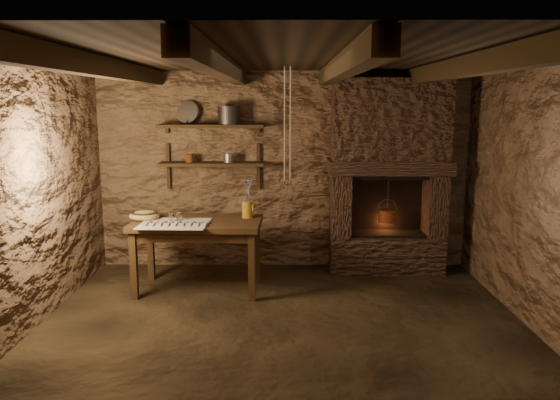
{
  "coord_description": "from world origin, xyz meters",
  "views": [
    {
      "loc": [
        0.02,
        -4.65,
        2.02
      ],
      "look_at": [
        -0.03,
        0.9,
        1.03
      ],
      "focal_mm": 35.0,
      "sensor_mm": 36.0,
      "label": 1
    }
  ],
  "objects_px": {
    "work_table": "(198,253)",
    "red_pot": "(387,215)",
    "stoneware_jug": "(248,201)",
    "iron_stockpot": "(229,116)",
    "wooden_bowl": "(145,216)"
  },
  "relations": [
    {
      "from": "wooden_bowl",
      "to": "iron_stockpot",
      "type": "bearing_deg",
      "value": 39.91
    },
    {
      "from": "stoneware_jug",
      "to": "iron_stockpot",
      "type": "height_order",
      "value": "iron_stockpot"
    },
    {
      "from": "wooden_bowl",
      "to": "red_pot",
      "type": "height_order",
      "value": "red_pot"
    },
    {
      "from": "iron_stockpot",
      "to": "red_pot",
      "type": "height_order",
      "value": "iron_stockpot"
    },
    {
      "from": "iron_stockpot",
      "to": "wooden_bowl",
      "type": "bearing_deg",
      "value": -140.09
    },
    {
      "from": "stoneware_jug",
      "to": "work_table",
      "type": "bearing_deg",
      "value": -169.61
    },
    {
      "from": "wooden_bowl",
      "to": "red_pot",
      "type": "distance_m",
      "value": 2.81
    },
    {
      "from": "work_table",
      "to": "red_pot",
      "type": "distance_m",
      "value": 2.28
    },
    {
      "from": "work_table",
      "to": "iron_stockpot",
      "type": "relative_size",
      "value": 5.4
    },
    {
      "from": "work_table",
      "to": "red_pot",
      "type": "relative_size",
      "value": 2.56
    },
    {
      "from": "red_pot",
      "to": "work_table",
      "type": "bearing_deg",
      "value": -163.21
    },
    {
      "from": "iron_stockpot",
      "to": "red_pot",
      "type": "bearing_deg",
      "value": -3.65
    },
    {
      "from": "work_table",
      "to": "wooden_bowl",
      "type": "distance_m",
      "value": 0.7
    },
    {
      "from": "stoneware_jug",
      "to": "iron_stockpot",
      "type": "relative_size",
      "value": 1.64
    },
    {
      "from": "wooden_bowl",
      "to": "red_pot",
      "type": "relative_size",
      "value": 0.6
    }
  ]
}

